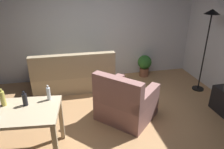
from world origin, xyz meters
name	(u,v)px	position (x,y,z in m)	size (l,w,h in m)	color
ground_plane	(112,126)	(0.00, 0.00, -0.01)	(5.20, 4.40, 0.02)	tan
wall_rear	(93,25)	(0.00, 2.20, 1.35)	(5.20, 0.10, 2.70)	silver
couch	(74,76)	(-0.57, 1.59, 0.31)	(1.80, 0.84, 0.92)	tan
torchiere_lamp	(209,29)	(2.25, 0.90, 1.41)	(0.32, 0.32, 1.81)	black
desk	(14,118)	(-1.43, -0.39, 0.65)	(1.26, 0.82, 0.76)	#C6B28E
potted_plant	(144,64)	(1.28, 1.90, 0.33)	(0.36, 0.36, 0.57)	brown
armchair	(125,103)	(0.27, 0.18, 0.32)	(1.23, 1.23, 0.92)	#996B66
bottle_squat	(3,98)	(-1.56, -0.23, 0.87)	(0.07, 0.07, 0.25)	#BCB24C
bottle_dark	(25,99)	(-1.27, -0.29, 0.85)	(0.07, 0.07, 0.21)	black
bottle_clear	(49,94)	(-0.97, -0.20, 0.86)	(0.05, 0.05, 0.23)	silver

